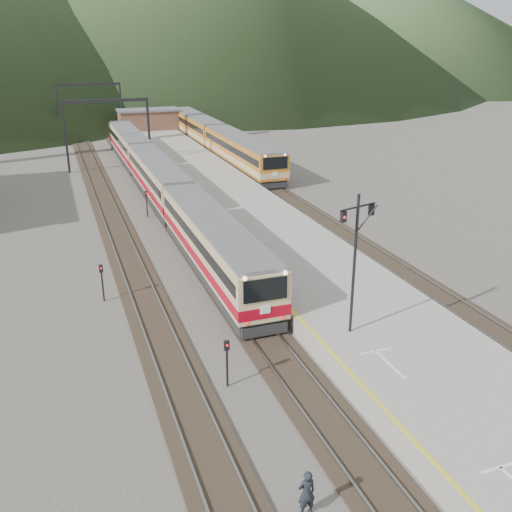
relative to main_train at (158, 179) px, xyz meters
name	(u,v)px	position (x,y,z in m)	size (l,w,h in m)	color
ground	(386,502)	(0.00, -40.17, -1.93)	(400.00, 400.00, 0.00)	#47423D
track_main	(160,199)	(0.00, -0.17, -1.87)	(2.60, 200.00, 0.23)	black
track_far	(106,204)	(-5.00, -0.17, -1.87)	(2.60, 200.00, 0.23)	black
track_second	(273,189)	(11.50, -0.17, -1.87)	(2.60, 200.00, 0.23)	black
platform	(222,195)	(5.60, -2.17, -1.43)	(8.00, 100.00, 1.00)	gray
gantry_near	(107,121)	(-2.85, 14.83, 3.65)	(9.55, 0.25, 8.00)	black
gantry_far	(89,100)	(-2.85, 39.83, 3.65)	(9.55, 0.25, 8.00)	black
station_shed	(149,119)	(5.60, 37.83, 0.64)	(9.40, 4.40, 3.10)	brown
hill_c	(349,9)	(110.00, 169.83, 23.07)	(160.00, 160.00, 50.00)	#324A20
main_train	(158,179)	(0.00, 0.00, 0.00)	(2.79, 57.34, 3.41)	tan
second_train	(216,137)	(11.50, 20.54, 0.21)	(3.13, 42.59, 3.82)	#B16A1D
signal_mast	(355,250)	(3.60, -30.88, 3.28)	(2.12, 0.78, 6.90)	black
short_signal_a	(227,357)	(-2.98, -31.93, -0.47)	(0.22, 0.16, 2.27)	black
short_signal_b	(146,200)	(-2.03, -5.29, -0.47)	(0.24, 0.19, 2.27)	black
short_signal_c	(102,278)	(-7.24, -21.16, -0.47)	(0.22, 0.16, 2.27)	black
worker	(306,493)	(-2.70, -39.68, -1.10)	(0.61, 0.40, 1.68)	black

